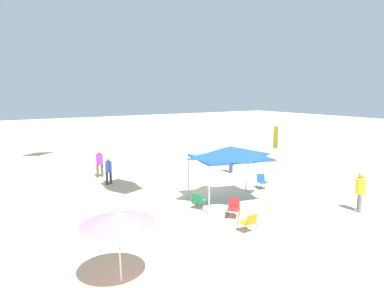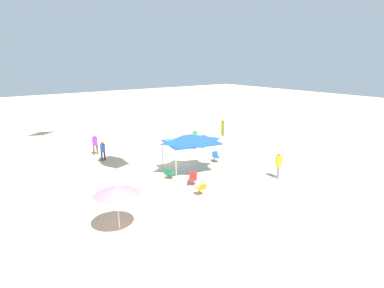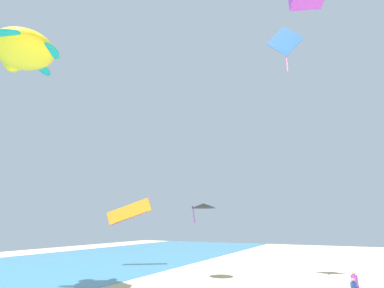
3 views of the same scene
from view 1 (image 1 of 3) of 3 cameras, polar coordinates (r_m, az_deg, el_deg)
ground at (r=19.60m, az=2.58°, el=-8.03°), size 120.00×120.00×0.10m
canopy_tent at (r=17.60m, az=6.25°, el=-1.39°), size 3.51×4.03×2.85m
beach_umbrella at (r=10.37m, az=-12.06°, el=-11.64°), size 2.17×2.18×2.24m
folding_chair_near_cooler at (r=16.76m, az=1.03°, el=-9.06°), size 0.74×0.79×0.82m
folding_chair_left_of_tent at (r=14.29m, az=9.28°, el=-12.37°), size 0.65×0.57×0.82m
folding_chair_right_of_tent at (r=20.58m, az=11.37°, el=-5.87°), size 0.74×0.67×0.82m
folding_chair_facing_ocean at (r=15.86m, az=6.84°, el=-10.16°), size 0.81×0.81×0.82m
banner_flag at (r=17.47m, az=13.69°, el=-2.07°), size 0.36×0.06×4.00m
person_far_stroller at (r=18.07m, az=25.83°, el=-6.54°), size 0.45×0.45×1.89m
person_watching_sky at (r=21.58m, az=-13.49°, el=-3.92°), size 0.39×0.42×1.65m
person_kite_handler at (r=23.45m, az=-14.87°, el=-2.74°), size 0.43×0.48×1.81m
person_near_umbrella at (r=24.09m, az=6.41°, el=-2.15°), size 0.44×0.44×1.85m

